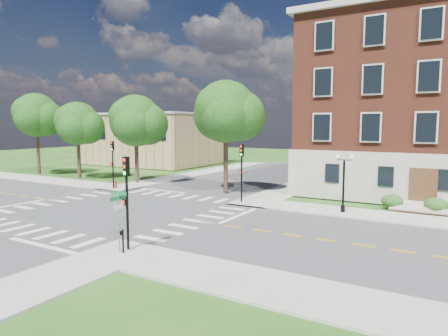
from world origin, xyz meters
The scene contains 19 objects.
ground centered at (0.00, 0.00, 0.00)m, with size 160.00×160.00×0.00m, color #1E4D15.
road_ew centered at (0.00, 0.00, 0.01)m, with size 90.00×12.00×0.01m, color #3D3D3F.
road_ns centered at (0.00, 0.00, 0.01)m, with size 12.00×90.00×0.01m, color #3D3D3F.
sidewalk_ne centered at (15.38, 15.38, 0.06)m, with size 34.00×34.00×0.12m.
sidewalk_nw centered at (-15.38, 15.38, 0.06)m, with size 34.00×34.00×0.12m.
crosswalk_east centered at (7.20, 0.00, 0.00)m, with size 2.20×10.20×0.02m, color silver, non-canonical shape.
stop_bar_east centered at (8.80, 3.00, 0.00)m, with size 0.40×5.50×0.00m, color silver.
secondary_building centered at (-22.00, 30.00, 4.28)m, with size 20.40×15.40×8.30m.
tree_a centered at (-25.51, 10.89, 7.79)m, with size 5.68×5.68×10.54m.
tree_b centered at (-17.27, 10.60, 6.67)m, with size 5.18×5.18×9.16m.
tree_c centered at (-8.66, 11.35, 6.96)m, with size 5.73×5.73×9.73m.
tree_d centered at (3.24, 10.64, 7.73)m, with size 5.85×5.85×10.56m.
traffic_signal_se centered at (7.77, -7.16, 3.19)m, with size 0.37×0.43×4.80m.
traffic_signal_ne centered at (6.81, 7.11, 3.19)m, with size 0.37×0.43×4.80m.
traffic_signal_nw centered at (-7.69, 6.81, 3.19)m, with size 0.34×0.38×4.80m.
twin_lamp_west centered at (15.07, 7.48, 2.52)m, with size 1.36×0.36×4.23m.
street_sign_pole centered at (7.66, -7.63, 2.31)m, with size 1.10×1.10×3.10m.
push_button_post centered at (7.96, -7.72, 0.80)m, with size 0.14×0.21×1.20m.
fire_hydrant centered at (-7.82, 7.25, 0.46)m, with size 0.35×0.35×0.75m.
Camera 1 is at (22.17, -21.89, 6.48)m, focal length 32.00 mm.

